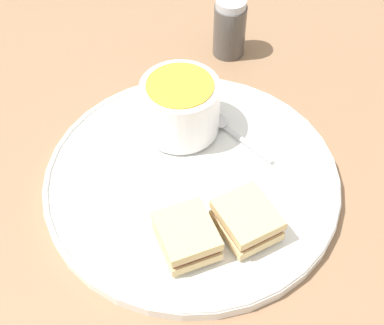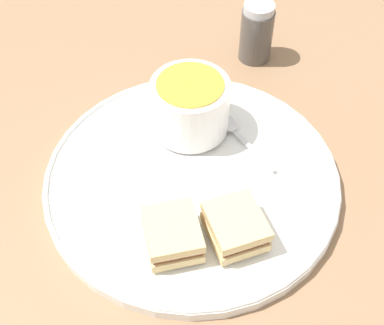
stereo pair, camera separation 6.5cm
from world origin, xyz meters
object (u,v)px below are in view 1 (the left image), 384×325
object	(u,v)px
soup_bowl	(180,106)
sandwich_half_near	(187,236)
sandwich_half_far	(247,220)
spoon	(222,123)
salt_shaker	(230,28)

from	to	relation	value
soup_bowl	sandwich_half_near	xyz separation A→B (m)	(0.16, -0.09, -0.02)
sandwich_half_near	sandwich_half_far	bearing A→B (deg)	76.79
sandwich_half_far	spoon	bearing A→B (deg)	156.93
spoon	salt_shaker	xyz separation A→B (m)	(-0.15, 0.11, 0.02)
spoon	sandwich_half_near	distance (m)	0.19
soup_bowl	salt_shaker	distance (m)	0.20
sandwich_half_near	sandwich_half_far	world-z (taller)	same
sandwich_half_far	salt_shaker	world-z (taller)	salt_shaker
sandwich_half_near	sandwich_half_far	distance (m)	0.07
soup_bowl	salt_shaker	world-z (taller)	same
soup_bowl	salt_shaker	size ratio (longest dim) A/B	1.08
sandwich_half_near	salt_shaker	xyz separation A→B (m)	(-0.28, 0.24, 0.01)
spoon	salt_shaker	bearing A→B (deg)	-48.98
spoon	sandwich_half_near	xyz separation A→B (m)	(0.14, -0.13, 0.01)
soup_bowl	salt_shaker	bearing A→B (deg)	127.95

